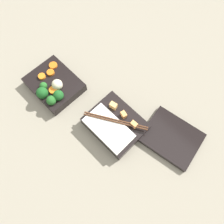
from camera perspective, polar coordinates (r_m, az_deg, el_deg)
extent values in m
plane|color=gray|center=(0.79, -7.50, 1.79)|extent=(3.00, 3.00, 0.00)
cube|color=black|center=(0.83, -14.79, 6.99)|extent=(0.18, 0.15, 0.04)
sphere|color=#19511E|center=(0.79, -17.77, 4.77)|extent=(0.04, 0.04, 0.04)
sphere|color=#19511E|center=(0.77, -13.85, 4.25)|extent=(0.04, 0.04, 0.04)
sphere|color=#236023|center=(0.81, -17.47, 6.55)|extent=(0.03, 0.03, 0.03)
sphere|color=#236023|center=(0.77, -15.58, 2.94)|extent=(0.03, 0.03, 0.03)
cylinder|color=orange|center=(0.83, -15.75, 9.91)|extent=(0.03, 0.03, 0.01)
cylinder|color=orange|center=(0.79, -14.98, 5.58)|extent=(0.05, 0.05, 0.01)
cylinder|color=orange|center=(0.83, -17.85, 8.85)|extent=(0.03, 0.03, 0.01)
cylinder|color=orange|center=(0.85, -15.11, 11.70)|extent=(0.03, 0.03, 0.01)
sphere|color=beige|center=(0.79, -14.13, 6.94)|extent=(0.04, 0.04, 0.04)
cube|color=black|center=(0.74, 0.89, -3.21)|extent=(0.18, 0.15, 0.04)
cube|color=white|center=(0.71, -0.90, -4.25)|extent=(0.16, 0.09, 0.01)
cube|color=#EAB266|center=(0.73, 0.34, 1.68)|extent=(0.03, 0.02, 0.02)
cube|color=#F4A356|center=(0.72, 3.05, -0.68)|extent=(0.02, 0.02, 0.02)
cube|color=#F4A356|center=(0.71, 5.73, -3.24)|extent=(0.02, 0.02, 0.02)
sphere|color=#381942|center=(0.71, 5.76, -3.37)|extent=(0.02, 0.02, 0.02)
cylinder|color=#56331E|center=(0.71, 0.86, -2.57)|extent=(0.19, 0.11, 0.01)
cylinder|color=#56331E|center=(0.71, 1.00, -2.05)|extent=(0.19, 0.11, 0.01)
cube|color=black|center=(0.76, 15.26, -6.43)|extent=(0.20, 0.18, 0.02)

